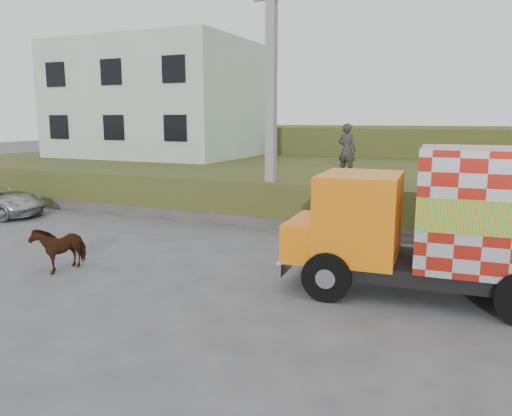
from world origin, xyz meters
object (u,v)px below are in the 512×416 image
at_px(utility_pole, 271,101).
at_px(cow, 60,247).
at_px(cargo_truck, 479,224).
at_px(pedestrian, 347,150).

height_order(utility_pole, cow, utility_pole).
relative_size(utility_pole, cargo_truck, 1.17).
xyz_separation_m(cargo_truck, pedestrian, (-4.39, 7.19, 0.89)).
bearing_deg(pedestrian, cargo_truck, 135.97).
xyz_separation_m(utility_pole, cargo_truck, (6.28, -4.73, -2.53)).
height_order(utility_pole, pedestrian, utility_pole).
distance_m(utility_pole, cargo_truck, 8.26).
bearing_deg(cargo_truck, utility_pole, 139.31).
bearing_deg(cow, pedestrian, 67.60).
relative_size(cargo_truck, cow, 5.34).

